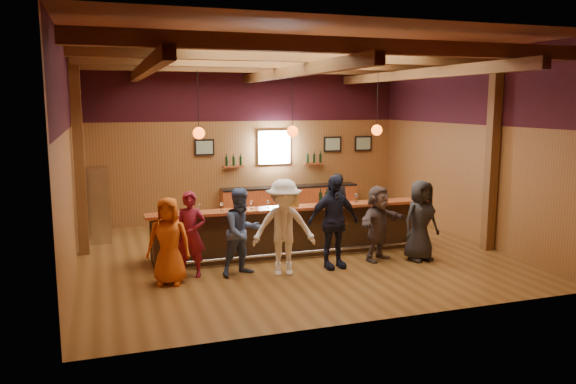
% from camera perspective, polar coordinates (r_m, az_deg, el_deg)
% --- Properties ---
extents(room, '(9.04, 9.00, 4.52)m').
position_cam_1_polar(room, '(12.05, 0.37, 8.61)').
color(room, brown).
rests_on(room, ground).
extents(bar_counter, '(6.30, 1.07, 1.11)m').
position_cam_1_polar(bar_counter, '(12.46, 0.29, -3.86)').
color(bar_counter, black).
rests_on(bar_counter, ground).
extents(back_bar_cabinet, '(4.00, 0.52, 0.95)m').
position_cam_1_polar(back_bar_cabinet, '(16.15, 0.19, -1.04)').
color(back_bar_cabinet, '#983C1B').
rests_on(back_bar_cabinet, ground).
extents(window, '(0.95, 0.09, 0.95)m').
position_cam_1_polar(window, '(16.04, -1.42, 4.56)').
color(window, silver).
rests_on(window, room).
extents(framed_pictures, '(5.35, 0.05, 0.45)m').
position_cam_1_polar(framed_pictures, '(16.31, 1.51, 4.80)').
color(framed_pictures, black).
rests_on(framed_pictures, room).
extents(wine_shelves, '(3.00, 0.18, 0.30)m').
position_cam_1_polar(wine_shelves, '(16.02, -1.35, 3.01)').
color(wine_shelves, '#983C1B').
rests_on(wine_shelves, room).
extents(pendant_lights, '(4.24, 0.24, 1.37)m').
position_cam_1_polar(pendant_lights, '(12.01, 0.46, 6.20)').
color(pendant_lights, black).
rests_on(pendant_lights, room).
extents(stainless_fridge, '(0.70, 0.70, 1.80)m').
position_cam_1_polar(stainless_fridge, '(14.15, -19.05, -1.24)').
color(stainless_fridge, silver).
rests_on(stainless_fridge, ground).
extents(customer_orange, '(0.91, 0.73, 1.62)m').
position_cam_1_polar(customer_orange, '(10.51, -12.03, -4.89)').
color(customer_orange, '#CA5413').
rests_on(customer_orange, ground).
extents(customer_redvest, '(0.71, 0.60, 1.65)m').
position_cam_1_polar(customer_redvest, '(10.89, -9.88, -4.25)').
color(customer_redvest, maroon).
rests_on(customer_redvest, ground).
extents(customer_denim, '(0.98, 0.86, 1.70)m').
position_cam_1_polar(customer_denim, '(10.86, -4.68, -4.04)').
color(customer_denim, '#465B8C').
rests_on(customer_denim, ground).
extents(customer_white, '(1.33, 0.94, 1.87)m').
position_cam_1_polar(customer_white, '(10.80, -0.42, -3.63)').
color(customer_white, white).
rests_on(customer_white, ground).
extents(customer_navy, '(1.14, 0.56, 1.89)m').
position_cam_1_polar(customer_navy, '(11.30, 4.61, -3.04)').
color(customer_navy, '#191D32').
rests_on(customer_navy, ground).
extents(customer_brown, '(1.53, 1.15, 1.60)m').
position_cam_1_polar(customer_brown, '(11.97, 9.14, -3.14)').
color(customer_brown, '#534442').
rests_on(customer_brown, ground).
extents(customer_dark, '(0.90, 0.66, 1.71)m').
position_cam_1_polar(customer_dark, '(12.14, 13.32, -2.83)').
color(customer_dark, black).
rests_on(customer_dark, ground).
extents(bartender, '(0.69, 0.57, 1.63)m').
position_cam_1_polar(bartender, '(13.73, 4.95, -1.44)').
color(bartender, black).
rests_on(bartender, ground).
extents(ice_bucket, '(0.24, 0.24, 0.26)m').
position_cam_1_polar(ice_bucket, '(12.06, 0.56, -0.81)').
color(ice_bucket, brown).
rests_on(ice_bucket, bar_counter).
extents(bottle_a, '(0.07, 0.07, 0.34)m').
position_cam_1_polar(bottle_a, '(12.33, 3.95, -0.59)').
color(bottle_a, black).
rests_on(bottle_a, bar_counter).
extents(bottle_b, '(0.07, 0.07, 0.34)m').
position_cam_1_polar(bottle_b, '(12.34, 3.33, -0.59)').
color(bottle_b, black).
rests_on(bottle_b, bar_counter).
extents(glass_a, '(0.08, 0.08, 0.17)m').
position_cam_1_polar(glass_a, '(11.35, -12.60, -1.70)').
color(glass_a, silver).
rests_on(glass_a, bar_counter).
extents(glass_b, '(0.08, 0.08, 0.18)m').
position_cam_1_polar(glass_b, '(11.49, -9.00, -1.43)').
color(glass_b, silver).
rests_on(glass_b, bar_counter).
extents(glass_c, '(0.08, 0.08, 0.18)m').
position_cam_1_polar(glass_c, '(11.58, -6.75, -1.28)').
color(glass_c, silver).
rests_on(glass_c, bar_counter).
extents(glass_d, '(0.08, 0.08, 0.18)m').
position_cam_1_polar(glass_d, '(11.73, -3.73, -1.13)').
color(glass_d, silver).
rests_on(glass_d, bar_counter).
extents(glass_e, '(0.07, 0.07, 0.17)m').
position_cam_1_polar(glass_e, '(11.86, -2.01, -1.04)').
color(glass_e, silver).
rests_on(glass_e, bar_counter).
extents(glass_f, '(0.08, 0.08, 0.18)m').
position_cam_1_polar(glass_f, '(12.23, 4.58, -0.71)').
color(glass_f, silver).
rests_on(glass_f, bar_counter).
extents(glass_g, '(0.09, 0.09, 0.20)m').
position_cam_1_polar(glass_g, '(12.66, 6.94, -0.36)').
color(glass_g, silver).
rests_on(glass_g, bar_counter).
extents(glass_h, '(0.07, 0.07, 0.16)m').
position_cam_1_polar(glass_h, '(12.76, 8.79, -0.44)').
color(glass_h, silver).
rests_on(glass_h, bar_counter).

